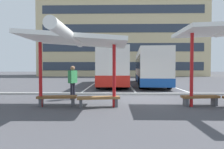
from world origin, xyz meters
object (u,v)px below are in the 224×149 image
object	(u,v)px
waiting_shelter_1	(76,41)
bench_1	(57,98)
waiting_passenger_0	(73,80)
bench_2	(99,99)
coach_bus_1	(149,68)
bench_3	(200,98)
coach_bus_0	(112,67)

from	to	relation	value
waiting_shelter_1	bench_1	bearing A→B (deg)	155.12
waiting_passenger_0	bench_1	bearing A→B (deg)	-98.67
bench_2	coach_bus_1	bearing A→B (deg)	70.50
bench_1	bench_2	bearing A→B (deg)	-5.43
bench_1	coach_bus_1	bearing A→B (deg)	62.66
bench_1	bench_2	xyz separation A→B (m)	(1.80, -0.17, 0.00)
bench_3	coach_bus_1	bearing A→B (deg)	91.46
waiting_shelter_1	waiting_passenger_0	xyz separation A→B (m)	(-0.62, 2.23, -1.72)
waiting_shelter_1	bench_3	distance (m)	5.85
coach_bus_0	bench_2	xyz separation A→B (m)	(-0.34, -10.94, -1.37)
coach_bus_1	bench_2	bearing A→B (deg)	-109.50
waiting_shelter_1	bench_1	distance (m)	2.60
coach_bus_1	bench_1	distance (m)	12.93
bench_1	waiting_passenger_0	xyz separation A→B (m)	(0.28, 1.81, 0.69)
bench_2	waiting_passenger_0	xyz separation A→B (m)	(-1.52, 1.98, 0.69)
bench_2	bench_3	world-z (taller)	same
bench_3	bench_1	bearing A→B (deg)	-178.15
coach_bus_0	bench_2	bearing A→B (deg)	-91.76
coach_bus_0	bench_2	world-z (taller)	coach_bus_0
waiting_shelter_1	bench_3	size ratio (longest dim) A/B	2.95
coach_bus_1	bench_2	world-z (taller)	coach_bus_1
waiting_shelter_1	bench_2	size ratio (longest dim) A/B	2.67
coach_bus_1	waiting_shelter_1	size ratio (longest dim) A/B	2.52
coach_bus_1	bench_3	bearing A→B (deg)	-88.54
coach_bus_0	bench_1	distance (m)	11.07
coach_bus_1	bench_1	xyz separation A→B (m)	(-5.91, -11.43, -1.35)
waiting_passenger_0	bench_2	bearing A→B (deg)	-52.44
waiting_shelter_1	coach_bus_0	bearing A→B (deg)	83.69
coach_bus_1	bench_1	world-z (taller)	coach_bus_1
waiting_passenger_0	coach_bus_0	bearing A→B (deg)	78.27
waiting_shelter_1	bench_2	xyz separation A→B (m)	(0.90, 0.25, -2.41)
bench_2	bench_3	xyz separation A→B (m)	(4.39, 0.37, -0.00)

